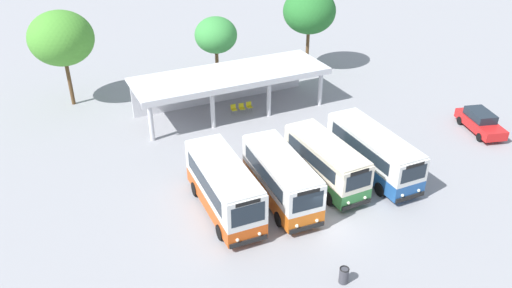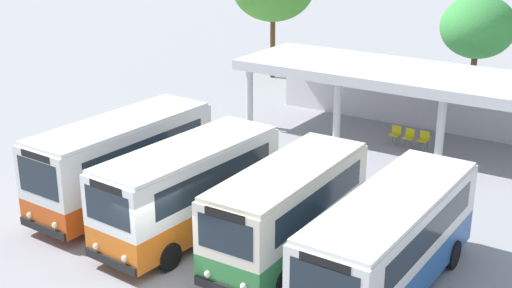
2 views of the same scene
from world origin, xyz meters
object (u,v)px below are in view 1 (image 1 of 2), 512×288
at_px(waiting_chair_end_by_column, 234,109).
at_px(waiting_chair_middle_seat, 249,106).
at_px(parked_car_flank, 480,122).
at_px(city_bus_fourth_amber, 373,151).
at_px(city_bus_middle_cream, 326,161).
at_px(city_bus_second_in_row, 281,177).
at_px(litter_bin_apron, 344,275).
at_px(city_bus_nearest_orange, 224,186).
at_px(waiting_chair_second_from_end, 242,107).

relative_size(waiting_chair_end_by_column, waiting_chair_middle_seat, 1.00).
relative_size(parked_car_flank, waiting_chair_middle_seat, 5.66).
relative_size(city_bus_fourth_amber, waiting_chair_middle_seat, 9.30).
bearing_deg(city_bus_fourth_amber, city_bus_middle_cream, 175.33).
height_order(city_bus_second_in_row, litter_bin_apron, city_bus_second_in_row).
bearing_deg(city_bus_nearest_orange, city_bus_second_in_row, -8.49).
xyz_separation_m(city_bus_second_in_row, litter_bin_apron, (-0.39, -7.45, -1.29)).
relative_size(city_bus_nearest_orange, city_bus_middle_cream, 1.08).
xyz_separation_m(city_bus_middle_cream, litter_bin_apron, (-3.90, -7.97, -1.22)).
distance_m(city_bus_middle_cream, waiting_chair_middle_seat, 11.93).
distance_m(city_bus_second_in_row, parked_car_flank, 18.31).
bearing_deg(city_bus_nearest_orange, city_bus_middle_cream, -0.02).
bearing_deg(litter_bin_apron, waiting_chair_middle_seat, 78.58).
xyz_separation_m(city_bus_second_in_row, city_bus_middle_cream, (3.51, 0.52, -0.07)).
height_order(city_bus_nearest_orange, litter_bin_apron, city_bus_nearest_orange).
distance_m(city_bus_middle_cream, parked_car_flank, 14.78).
height_order(city_bus_second_in_row, parked_car_flank, city_bus_second_in_row).
xyz_separation_m(city_bus_nearest_orange, waiting_chair_second_from_end, (6.43, 11.85, -1.29)).
xyz_separation_m(city_bus_middle_cream, city_bus_fourth_amber, (3.50, -0.29, 0.01)).
bearing_deg(waiting_chair_middle_seat, waiting_chair_end_by_column, 177.36).
distance_m(city_bus_second_in_row, city_bus_middle_cream, 3.54).
bearing_deg(city_bus_fourth_amber, waiting_chair_second_from_end, 108.60).
height_order(parked_car_flank, waiting_chair_second_from_end, parked_car_flank).
distance_m(city_bus_fourth_amber, waiting_chair_middle_seat, 12.67).
bearing_deg(litter_bin_apron, city_bus_second_in_row, 86.99).
distance_m(parked_car_flank, waiting_chair_second_from_end, 18.77).
bearing_deg(city_bus_middle_cream, city_bus_fourth_amber, -4.67).
distance_m(city_bus_middle_cream, waiting_chair_end_by_column, 12.06).
xyz_separation_m(city_bus_middle_cream, waiting_chair_second_from_end, (-0.58, 11.85, -1.15)).
height_order(city_bus_fourth_amber, parked_car_flank, city_bus_fourth_amber).
height_order(waiting_chair_second_from_end, litter_bin_apron, litter_bin_apron).
bearing_deg(waiting_chair_second_from_end, city_bus_middle_cream, -87.19).
bearing_deg(city_bus_nearest_orange, waiting_chair_middle_seat, 59.04).
bearing_deg(city_bus_middle_cream, waiting_chair_second_from_end, 92.81).
relative_size(city_bus_fourth_amber, parked_car_flank, 1.64).
bearing_deg(parked_car_flank, waiting_chair_middle_seat, 143.32).
height_order(waiting_chair_middle_seat, litter_bin_apron, litter_bin_apron).
height_order(city_bus_nearest_orange, city_bus_second_in_row, city_bus_nearest_orange).
height_order(parked_car_flank, litter_bin_apron, parked_car_flank).
height_order(city_bus_second_in_row, city_bus_middle_cream, city_bus_second_in_row).
height_order(city_bus_second_in_row, waiting_chair_middle_seat, city_bus_second_in_row).
xyz_separation_m(city_bus_fourth_amber, waiting_chair_second_from_end, (-4.09, 12.14, -1.16)).
distance_m(city_bus_middle_cream, waiting_chair_second_from_end, 11.92).
xyz_separation_m(city_bus_nearest_orange, parked_car_flank, (21.73, 0.99, -0.99)).
bearing_deg(city_bus_middle_cream, waiting_chair_middle_seat, 89.47).
height_order(city_bus_fourth_amber, waiting_chair_middle_seat, city_bus_fourth_amber).
distance_m(city_bus_nearest_orange, waiting_chair_middle_seat, 13.90).
distance_m(city_bus_fourth_amber, litter_bin_apron, 10.74).
relative_size(city_bus_nearest_orange, city_bus_fourth_amber, 0.95).
xyz_separation_m(city_bus_middle_cream, waiting_chair_end_by_column, (-1.27, 11.93, -1.15)).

